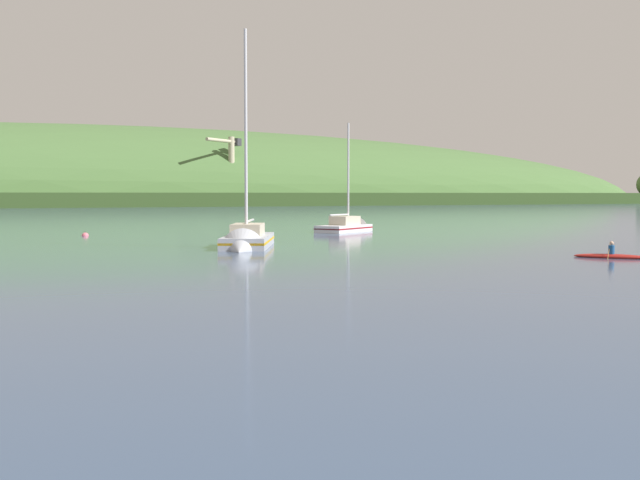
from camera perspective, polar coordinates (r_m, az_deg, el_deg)
name	(u,v)px	position (r m, az deg, el deg)	size (l,w,h in m)	color
far_shoreline_hill	(118,204)	(262.57, -14.76, 2.61)	(562.85, 136.29, 51.80)	#314A21
dockside_crane	(231,171)	(231.73, -6.64, 5.10)	(14.23, 10.74, 20.53)	#4C4C51
sailboat_near_mooring	(349,229)	(70.56, 2.15, 0.83)	(7.39, 5.84, 11.09)	white
sailboat_midwater_white	(246,245)	(49.09, -5.49, -0.35)	(6.85, 9.48, 15.12)	#ADB2BC
canoe_with_paddler	(611,256)	(44.15, 20.82, -1.13)	(2.91, 3.60, 1.02)	maroon
mooring_buoy_foreground	(85,236)	(65.91, -17.04, 0.30)	(0.55, 0.55, 0.63)	#E06675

